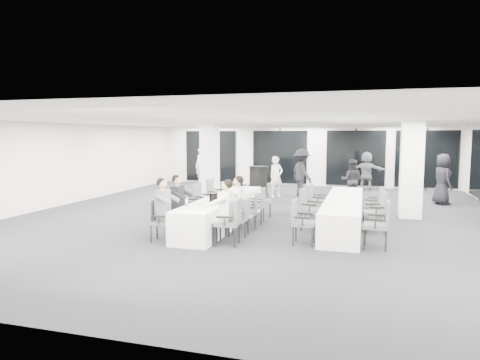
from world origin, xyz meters
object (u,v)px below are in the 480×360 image
Objects in this scene: chair_main_left_far at (215,193)px; standing_guest_h at (415,180)px; chair_main_left_near at (159,218)px; ice_bucket_near at (213,198)px; chair_main_left_mid at (188,204)px; banquet_table_side at (343,213)px; cocktail_table at (258,180)px; chair_main_left_second at (174,212)px; chair_main_right_mid at (251,209)px; standing_guest_f at (367,168)px; chair_main_right_second at (242,215)px; chair_side_left_mid at (309,206)px; chair_main_right_near at (231,219)px; chair_side_right_mid at (378,209)px; chair_main_right_far at (266,198)px; chair_main_left_fourth at (202,199)px; chair_main_right_fourth at (258,203)px; standing_guest_a at (276,174)px; standing_guest_e at (442,176)px; ice_bucket_far at (239,187)px; chair_side_right_near at (380,222)px; standing_guest_b at (352,177)px; banquet_table_main at (223,211)px; standing_guest_c at (302,170)px; chair_side_left_near at (300,219)px; chair_side_left_far at (316,199)px; standing_guest_g at (201,163)px.

standing_guest_h is at bearing 119.51° from chair_main_left_far.
chair_main_left_near is 1.49m from ice_bucket_near.
chair_main_left_mid is 0.61× the size of standing_guest_h.
banquet_table_side is at bearing 117.21° from chair_main_left_near.
chair_main_left_second is at bearing -92.14° from cocktail_table.
standing_guest_f reaches higher than chair_main_right_mid.
chair_main_right_second is 0.87× the size of chair_side_left_mid.
chair_side_right_mid is (3.09, 2.18, -0.00)m from chair_main_right_near.
chair_main_right_far is 0.56× the size of standing_guest_h.
chair_main_left_far is (-0.00, 1.10, 0.00)m from chair_main_left_fourth.
standing_guest_a is (-0.51, 4.99, 0.35)m from chair_main_right_fourth.
standing_guest_e is at bearing 140.44° from standing_guest_f.
chair_main_right_second is at bearing 31.94° from chair_main_left_far.
chair_side_right_mid is at bearing -99.92° from chair_main_right_fourth.
chair_main_left_second is 0.91× the size of chair_main_left_mid.
ice_bucket_far is at bearing 13.67° from chair_main_right_second.
standing_guest_b reaches higher than chair_side_right_near.
banquet_table_main is 5.33× the size of chair_main_left_second.
cocktail_table is 1.10× the size of chair_side_right_near.
standing_guest_b reaches higher than chair_main_left_fourth.
chair_main_right_near is at bearing 103.75° from chair_side_right_near.
standing_guest_c reaches higher than chair_main_left_far.
chair_main_left_far reaches higher than ice_bucket_far.
chair_side_right_near is at bearing -6.43° from ice_bucket_near.
standing_guest_c reaches higher than standing_guest_h.
chair_side_left_near is at bearing -107.61° from chair_main_right_second.
chair_main_right_second is at bearing -42.53° from chair_side_left_mid.
banquet_table_main is 6.19m from standing_guest_b.
chair_main_left_far is at bearing 116.21° from standing_guest_c.
chair_main_left_far is at bearing 28.56° from chair_main_right_mid.
chair_side_left_far is at bearing -172.52° from chair_side_left_mid.
standing_guest_h reaches higher than chair_main_left_mid.
ice_bucket_near reaches higher than chair_main_left_near.
chair_side_left_mid is (1.42, -0.40, 0.05)m from chair_main_right_fourth.
banquet_table_main is at bearing -45.35° from standing_guest_g.
standing_guest_g is at bearing -155.17° from chair_main_left_second.
ice_bucket_far is (0.87, 2.61, 0.34)m from chair_main_left_second.
standing_guest_c is at bearing 16.41° from chair_side_right_mid.
standing_guest_h reaches higher than chair_main_right_far.
chair_side_left_near is 6.77m from standing_guest_b.
chair_main_right_second is at bearing 65.58° from chair_main_left_mid.
chair_main_right_near reaches higher than chair_side_left_far.
chair_main_left_second is 9.65m from standing_guest_e.
standing_guest_e is (3.92, 3.66, 0.44)m from chair_side_left_far.
standing_guest_g is at bearing -148.23° from chair_side_left_near.
chair_side_right_mid reaches higher than ice_bucket_far.
chair_main_right_mid is at bearing -129.52° from chair_side_left_near.
standing_guest_a is at bearing -152.69° from chair_side_left_mid.
ice_bucket_far is at bearing -41.22° from standing_guest_g.
standing_guest_a is 6.88× the size of ice_bucket_far.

